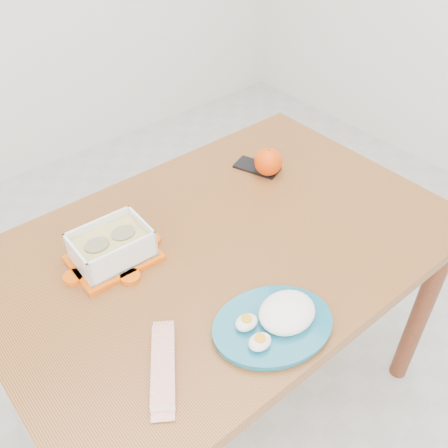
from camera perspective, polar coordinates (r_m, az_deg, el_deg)
ground at (r=2.00m, az=2.14°, el=-15.00°), size 3.50×3.50×0.00m
dining_table at (r=1.40m, az=-0.00°, el=-4.82°), size 1.24×0.83×0.75m
food_container at (r=1.28m, az=-12.70°, el=-2.57°), size 0.22×0.17×0.09m
orange_fruit at (r=1.56m, az=5.08°, el=7.09°), size 0.09×0.09×0.09m
rice_plate at (r=1.13m, az=6.13°, el=-10.79°), size 0.34×0.34×0.07m
candy_bar at (r=1.08m, az=-6.98°, el=-15.80°), size 0.15×0.19×0.02m
smartphone at (r=1.60m, az=3.80°, el=6.48°), size 0.12×0.16×0.01m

